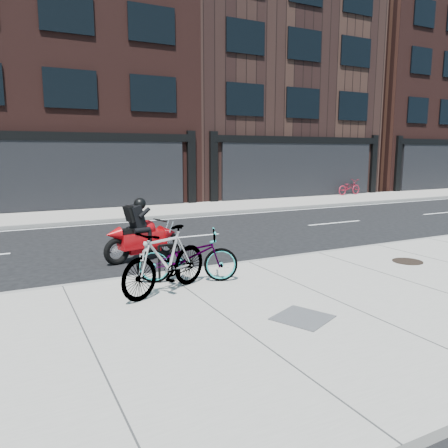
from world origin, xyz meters
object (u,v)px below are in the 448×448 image
bike_rack (169,259)px  bicycle_rear (165,260)px  bicycle_front (188,256)px  utility_grate (302,318)px  motorcycle (146,234)px  bicycle_far (349,187)px  manhole_cover (408,261)px

bike_rack → bicycle_rear: size_ratio=0.38×
bicycle_front → bicycle_rear: (-0.59, -0.43, 0.08)m
utility_grate → bike_rack: bearing=112.7°
bicycle_rear → utility_grate: bicycle_rear is taller
bicycle_front → motorcycle: motorcycle is taller
bicycle_far → bicycle_front: bearing=122.9°
utility_grate → bicycle_far: bearing=45.3°
bicycle_front → motorcycle: bearing=22.3°
bike_rack → bicycle_front: (0.31, -0.18, 0.07)m
bicycle_front → manhole_cover: (5.04, -0.83, -0.49)m
bicycle_front → utility_grate: bearing=-140.4°
bicycle_far → manhole_cover: (-9.93, -12.61, -0.44)m
manhole_cover → motorcycle: bearing=145.9°
motorcycle → utility_grate: motorcycle is taller
bicycle_far → utility_grate: bicycle_far is taller
bike_rack → motorcycle: bearing=83.5°
bicycle_front → manhole_cover: size_ratio=2.90×
motorcycle → manhole_cover: (5.07, -3.43, -0.48)m
bicycle_rear → manhole_cover: (5.63, -0.41, -0.58)m
manhole_cover → utility_grate: 4.54m
bicycle_far → motorcycle: bearing=116.2°
bicycle_rear → bicycle_far: bicycle_rear is taller
motorcycle → bicycle_far: motorcycle is taller
manhole_cover → bicycle_front: bearing=170.6°
bicycle_front → manhole_cover: 5.13m
bicycle_front → utility_grate: bicycle_front is taller
bicycle_rear → bicycle_front: bearing=101.4°
bicycle_far → manhole_cover: bicycle_far is taller
bike_rack → manhole_cover: bike_rack is taller
manhole_cover → utility_grate: size_ratio=0.88×
motorcycle → bicycle_far: size_ratio=1.19×
bike_rack → bicycle_rear: bicycle_rear is taller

